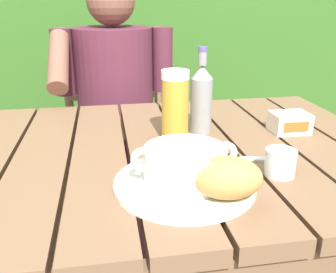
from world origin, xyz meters
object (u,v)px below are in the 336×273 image
at_px(beer_bottle, 201,98).
at_px(butter_tub, 290,123).
at_px(chair_near_diner, 117,134).
at_px(person_eating, 115,100).
at_px(soup_bowl, 185,164).
at_px(bread_roll, 227,177).
at_px(water_glass_small, 280,162).
at_px(beer_glass, 175,106).
at_px(table_knife, 238,158).
at_px(serving_plate, 185,183).

xyz_separation_m(beer_bottle, butter_tub, (0.24, -0.04, -0.07)).
bearing_deg(chair_near_diner, beer_bottle, -74.22).
relative_size(person_eating, soup_bowl, 5.65).
xyz_separation_m(chair_near_diner, person_eating, (-0.00, -0.20, 0.22)).
bearing_deg(beer_bottle, bread_roll, -97.46).
height_order(water_glass_small, butter_tub, water_glass_small).
distance_m(chair_near_diner, beer_glass, 0.90).
distance_m(water_glass_small, table_knife, 0.11).
bearing_deg(chair_near_diner, soup_bowl, -84.45).
height_order(soup_bowl, butter_tub, soup_bowl).
relative_size(serving_plate, butter_tub, 2.78).
relative_size(person_eating, beer_glass, 6.49).
distance_m(bread_roll, butter_tub, 0.45).
height_order(bread_roll, table_knife, bread_roll).
bearing_deg(bread_roll, butter_tub, 48.62).
distance_m(bread_roll, beer_bottle, 0.38).
height_order(chair_near_diner, soup_bowl, chair_near_diner).
xyz_separation_m(serving_plate, bread_roll, (0.06, -0.07, 0.04)).
bearing_deg(chair_near_diner, serving_plate, -84.45).
bearing_deg(serving_plate, chair_near_diner, 95.55).
bearing_deg(bread_roll, soup_bowl, 130.60).
distance_m(person_eating, beer_bottle, 0.62).
relative_size(soup_bowl, butter_tub, 2.09).
height_order(person_eating, water_glass_small, person_eating).
height_order(person_eating, beer_glass, person_eating).
relative_size(chair_near_diner, person_eating, 0.81).
relative_size(bread_roll, beer_bottle, 0.62).
bearing_deg(beer_bottle, serving_plate, -110.06).
bearing_deg(beer_glass, chair_near_diner, 99.28).
height_order(soup_bowl, beer_bottle, beer_bottle).
distance_m(chair_near_diner, bread_roll, 1.19).
distance_m(soup_bowl, beer_glass, 0.26).
bearing_deg(water_glass_small, serving_plate, -175.83).
height_order(chair_near_diner, butter_tub, chair_near_diner).
bearing_deg(person_eating, soup_bowl, -82.97).
bearing_deg(table_knife, butter_tub, 37.47).
relative_size(beer_glass, butter_tub, 1.81).
distance_m(chair_near_diner, beer_bottle, 0.87).
bearing_deg(soup_bowl, butter_tub, 36.30).
bearing_deg(table_knife, person_eating, 108.72).
distance_m(person_eating, butter_tub, 0.76).
xyz_separation_m(beer_glass, butter_tub, (0.33, 0.01, -0.07)).
bearing_deg(serving_plate, soup_bowl, -82.87).
height_order(chair_near_diner, person_eating, person_eating).
relative_size(chair_near_diner, soup_bowl, 4.57).
height_order(serving_plate, table_knife, serving_plate).
xyz_separation_m(soup_bowl, beer_bottle, (0.11, 0.30, 0.05)).
height_order(beer_bottle, table_knife, beer_bottle).
relative_size(beer_bottle, butter_tub, 2.30).
distance_m(person_eating, beer_glass, 0.64).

